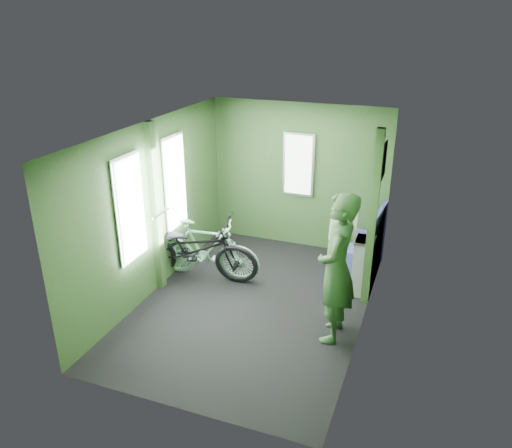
% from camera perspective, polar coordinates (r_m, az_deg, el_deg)
% --- Properties ---
extents(room, '(4.00, 4.02, 2.31)m').
position_cam_1_polar(room, '(6.01, -0.53, 2.78)').
color(room, black).
rests_on(room, ground).
extents(bicycle_black, '(1.90, 0.97, 1.06)m').
position_cam_1_polar(bicycle_black, '(7.25, -6.87, -6.19)').
color(bicycle_black, black).
rests_on(bicycle_black, ground).
extents(bicycle_mint, '(1.59, 0.73, 0.98)m').
position_cam_1_polar(bicycle_mint, '(7.24, -5.55, -6.17)').
color(bicycle_mint, '#86C6A2').
rests_on(bicycle_mint, ground).
extents(passenger, '(0.46, 0.71, 1.78)m').
position_cam_1_polar(passenger, '(5.64, 9.20, -5.03)').
color(passenger, '#30522D').
rests_on(passenger, ground).
extents(waste_box, '(0.23, 0.33, 0.80)m').
position_cam_1_polar(waste_box, '(6.82, 12.10, -4.73)').
color(waste_box, gray).
rests_on(waste_box, ground).
extents(bench_seat, '(0.58, 0.95, 0.96)m').
position_cam_1_polar(bench_seat, '(7.46, 11.98, -3.18)').
color(bench_seat, navy).
rests_on(bench_seat, ground).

